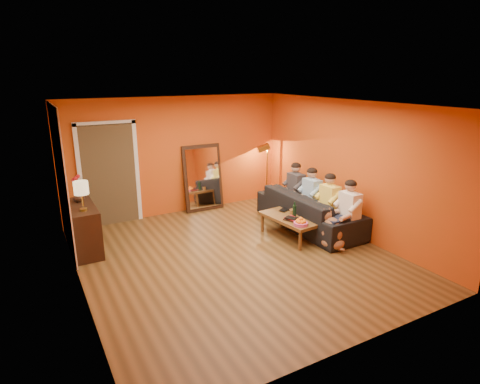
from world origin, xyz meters
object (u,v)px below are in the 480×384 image
sofa (309,210)px  vase (78,197)px  floor_lamp (267,174)px  person_mid_right (312,196)px  dog (331,229)px  tumbler (292,212)px  wine_bottle (294,210)px  person_mid_left (329,204)px  person_far_right (296,190)px  table_lamp (82,196)px  person_far_left (349,212)px  mirror_frame (203,178)px  coffee_table (290,227)px  sideboard (84,228)px  laptop (288,210)px

sofa → vase: 4.46m
floor_lamp → person_mid_right: 1.68m
dog → tumbler: dog is taller
sofa → tumbler: size_ratio=24.09×
wine_bottle → person_mid_left: bearing=-9.3°
person_far_right → table_lamp: bearing=179.3°
person_far_left → person_far_right: same height
vase → mirror_frame: bearing=16.6°
mirror_frame → wine_bottle: mirror_frame is taller
coffee_table → vase: vase is taller
table_lamp → wine_bottle: size_ratio=1.65×
person_far_left → person_mid_left: (0.00, 0.55, 0.00)m
sideboard → wine_bottle: 3.86m
sofa → table_lamp: bearing=80.5°
wine_bottle → dog: bearing=-65.2°
laptop → vase: bearing=131.9°
coffee_table → person_mid_right: bearing=19.1°
tumbler → vase: (-3.69, 1.41, 0.47)m
sofa → floor_lamp: (0.10, 1.77, 0.35)m
floor_lamp → person_mid_left: bearing=-70.3°
table_lamp → dog: 4.36m
person_mid_left → laptop: (-0.62, 0.52, -0.18)m
person_mid_left → person_far_right: (0.00, 1.10, 0.00)m
person_far_right → vase: person_far_right is taller
person_mid_left → coffee_table: bearing=167.8°
vase → sofa: bearing=-16.5°
mirror_frame → person_mid_right: bearing=-51.5°
mirror_frame → table_lamp: mirror_frame is taller
mirror_frame → sofa: mirror_frame is taller
sofa → wine_bottle: sofa is taller
person_mid_left → laptop: size_ratio=3.53×
dog → coffee_table: bearing=134.3°
sideboard → person_far_right: person_far_right is taller
person_far_right → mirror_frame: bearing=137.7°
coffee_table → person_far_left: bearing=-48.2°
sofa → person_far_left: 1.04m
dog → sofa: bearing=91.3°
coffee_table → sofa: bearing=16.3°
sideboard → person_mid_right: (4.37, -0.91, 0.18)m
wine_bottle → tumbler: (0.07, 0.17, -0.11)m
table_lamp → laptop: bearing=-9.6°
sofa → floor_lamp: floor_lamp is taller
vase → coffee_table: bearing=-23.2°
mirror_frame → table_lamp: bearing=-153.7°
person_mid_left → tumbler: bearing=156.7°
table_lamp → wine_bottle: (3.62, -1.03, -0.53)m
sideboard → table_lamp: 0.74m
mirror_frame → vase: mirror_frame is taller
vase → table_lamp: bearing=-90.0°
dog → laptop: size_ratio=2.14×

